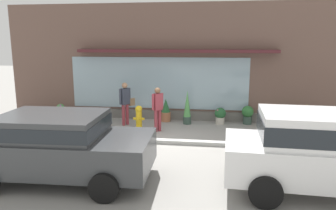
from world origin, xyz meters
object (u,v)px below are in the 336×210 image
parked_car_dark_gray (58,143)px  potted_plant_window_right (282,115)px  pedestrian_with_handbag (126,100)px  potted_plant_window_left (166,111)px  potted_plant_low_front (220,115)px  potted_plant_window_center (187,108)px  potted_plant_corner_tall (306,116)px  parked_car_white (323,149)px  potted_plant_trailing_edge (248,114)px  pedestrian_passerby (158,106)px  potted_plant_by_entrance (61,111)px  fire_hydrant (139,118)px

parked_car_dark_gray → potted_plant_window_right: (6.04, 5.87, -0.49)m
pedestrian_with_handbag → potted_plant_window_left: 1.69m
potted_plant_low_front → potted_plant_window_center: bearing=-172.0°
potted_plant_low_front → potted_plant_corner_tall: size_ratio=0.72×
potted_plant_window_left → pedestrian_with_handbag: bearing=-152.2°
potted_plant_window_right → potted_plant_low_front: size_ratio=1.13×
parked_car_white → potted_plant_trailing_edge: (-0.91, 5.65, -0.56)m
potted_plant_window_right → potted_plant_corner_tall: 0.85m
pedestrian_with_handbag → potted_plant_corner_tall: 6.73m
potted_plant_trailing_edge → potted_plant_corner_tall: bearing=-4.3°
pedestrian_with_handbag → potted_plant_trailing_edge: size_ratio=2.27×
pedestrian_passerby → potted_plant_window_center: 1.54m
potted_plant_low_front → potted_plant_trailing_edge: bearing=7.5°
pedestrian_passerby → potted_plant_window_center: size_ratio=1.20×
potted_plant_window_center → potted_plant_window_right: potted_plant_window_center is taller
pedestrian_with_handbag → parked_car_dark_gray: (-0.17, -5.03, -0.07)m
pedestrian_passerby → potted_plant_window_center: (0.94, 1.19, -0.28)m
pedestrian_passerby → potted_plant_window_right: pedestrian_passerby is taller
parked_car_white → potted_plant_by_entrance: parked_car_white is taller
parked_car_dark_gray → potted_plant_trailing_edge: bearing=48.6°
parked_car_white → potted_plant_window_left: 6.99m
potted_plant_window_left → potted_plant_corner_tall: (5.26, -0.16, -0.01)m
pedestrian_with_handbag → potted_plant_window_right: 5.95m
parked_car_dark_gray → potted_plant_window_right: 8.43m
potted_plant_by_entrance → potted_plant_low_front: size_ratio=0.96×
parked_car_white → potted_plant_by_entrance: bearing=149.4°
parked_car_white → potted_plant_low_front: bearing=112.0°
pedestrian_passerby → parked_car_white: size_ratio=0.38×
pedestrian_with_handbag → parked_car_dark_gray: pedestrian_with_handbag is taller
potted_plant_window_left → potted_plant_window_center: bearing=-19.7°
potted_plant_corner_tall → potted_plant_window_left: bearing=178.3°
pedestrian_passerby → potted_plant_window_center: bearing=-174.1°
pedestrian_passerby → pedestrian_with_handbag: bearing=-75.0°
parked_car_dark_gray → potted_plant_by_entrance: bearing=114.1°
pedestrian_passerby → potted_plant_corner_tall: 5.51m
fire_hydrant → potted_plant_corner_tall: 6.15m
parked_car_dark_gray → potted_plant_low_front: size_ratio=6.51×
potted_plant_window_left → potted_plant_window_right: size_ratio=1.26×
potted_plant_window_center → potted_plant_window_left: (-0.87, 0.31, -0.20)m
potted_plant_window_right → pedestrian_with_handbag: bearing=-171.9°
pedestrian_passerby → potted_plant_low_front: pedestrian_passerby is taller
fire_hydrant → parked_car_dark_gray: (-0.83, -4.36, 0.41)m
parked_car_dark_gray → potted_plant_window_center: parked_car_dark_gray is taller
fire_hydrant → parked_car_white: parked_car_white is taller
pedestrian_with_handbag → potted_plant_window_center: bearing=-42.8°
parked_car_dark_gray → potted_plant_by_entrance: (-2.76, 5.63, -0.55)m
potted_plant_by_entrance → pedestrian_with_handbag: bearing=-11.7°
potted_plant_window_center → potted_plant_corner_tall: bearing=2.0°
fire_hydrant → potted_plant_by_entrance: 3.81m
potted_plant_trailing_edge → potted_plant_window_right: 1.28m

